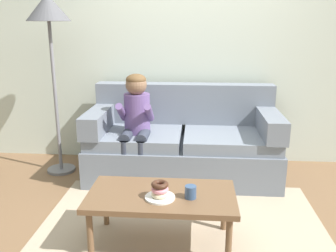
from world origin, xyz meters
name	(u,v)px	position (x,y,z in m)	size (l,w,h in m)	color
ground	(183,213)	(0.00, 0.00, 0.00)	(10.00, 10.00, 0.00)	brown
wall_back	(189,40)	(0.00, 1.40, 1.40)	(8.00, 0.10, 2.80)	beige
area_rug	(182,228)	(0.00, -0.25, 0.01)	(2.26, 1.63, 0.01)	tan
couch	(183,144)	(-0.04, 0.85, 0.34)	(1.94, 0.90, 0.94)	slate
coffee_table	(161,199)	(-0.14, -0.46, 0.36)	(1.05, 0.56, 0.40)	brown
person_child	(136,118)	(-0.50, 0.64, 0.67)	(0.34, 0.58, 1.10)	#664C84
plate	(160,197)	(-0.14, -0.53, 0.41)	(0.21, 0.21, 0.01)	white
donut	(160,194)	(-0.14, -0.53, 0.44)	(0.12, 0.12, 0.04)	beige
donut_second	(160,189)	(-0.14, -0.53, 0.47)	(0.12, 0.12, 0.04)	pink
donut_third	(160,185)	(-0.14, -0.53, 0.51)	(0.12, 0.12, 0.04)	#422619
mug	(191,192)	(0.07, -0.51, 0.45)	(0.08, 0.08, 0.09)	#334C72
floor_lamp	(49,20)	(-1.38, 0.84, 1.61)	(0.44, 0.44, 1.86)	slate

